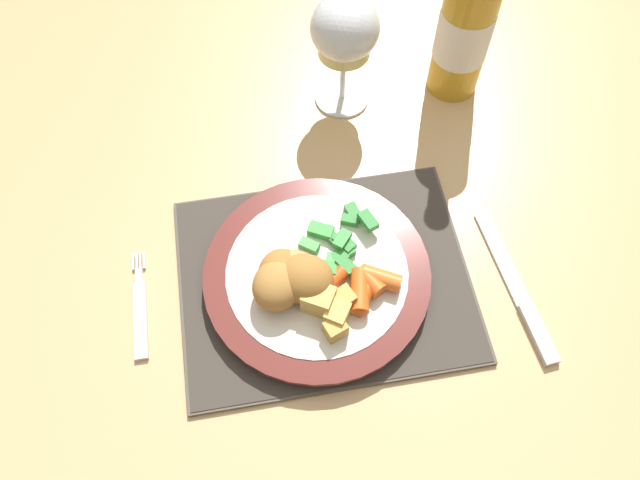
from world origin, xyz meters
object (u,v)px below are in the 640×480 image
table_knife (521,298)px  wine_glass (345,33)px  dinner_plate (317,275)px  dining_table (345,201)px  fork (140,312)px  bottle (468,18)px

table_knife → wine_glass: (-0.14, 0.32, 0.11)m
table_knife → dinner_plate: bearing=164.9°
dinner_plate → wine_glass: wine_glass is taller
dining_table → wine_glass: 0.23m
fork → dinner_plate: bearing=1.2°
table_knife → bottle: (0.01, 0.32, 0.11)m
bottle → dinner_plate: bearing=-131.0°
dinner_plate → table_knife: 0.23m
fork → bottle: bearing=32.1°
fork → bottle: bottle is taller
fork → table_knife: size_ratio=0.67×
dining_table → wine_glass: size_ratio=7.89×
fork → wine_glass: 0.40m
dinner_plate → table_knife: bearing=-15.1°
table_knife → wine_glass: wine_glass is taller
dinner_plate → wine_glass: bearing=73.5°
dinner_plate → bottle: bottle is taller
dining_table → dinner_plate: (-0.07, -0.16, 0.11)m
dining_table → table_knife: (0.15, -0.22, 0.10)m
fork → dining_table: bearing=32.3°
dining_table → dinner_plate: 0.21m
wine_glass → dinner_plate: bearing=-106.5°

